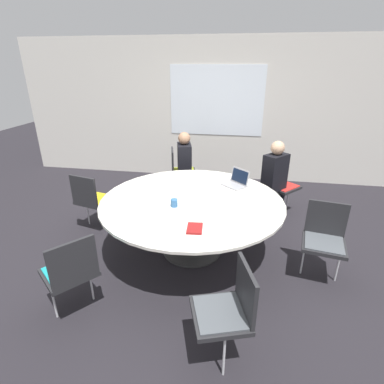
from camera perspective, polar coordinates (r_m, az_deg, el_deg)
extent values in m
plane|color=black|center=(3.93, 0.00, -11.06)|extent=(16.00, 16.00, 0.00)
cube|color=silver|center=(6.08, 4.65, 15.06)|extent=(8.00, 0.06, 2.70)
cube|color=white|center=(6.02, 4.68, 16.90)|extent=(1.80, 0.01, 1.30)
cylinder|color=#333333|center=(3.92, 0.00, -10.94)|extent=(0.74, 0.74, 0.02)
cylinder|color=#333333|center=(3.74, 0.00, -6.56)|extent=(0.18, 0.18, 0.67)
cylinder|color=silver|center=(3.58, 0.00, -1.69)|extent=(2.18, 2.18, 0.03)
cube|color=#262628|center=(4.92, 16.85, 0.93)|extent=(0.61, 0.61, 0.04)
cube|color=red|center=(4.91, 16.89, 1.21)|extent=(0.53, 0.54, 0.01)
cube|color=#262628|center=(4.95, 15.34, 3.98)|extent=(0.30, 0.33, 0.40)
cylinder|color=silver|center=(5.14, 17.76, -0.91)|extent=(0.02, 0.02, 0.41)
cylinder|color=silver|center=(4.87, 15.29, -2.00)|extent=(0.02, 0.02, 0.41)
cube|color=#262628|center=(5.35, -1.57, 3.79)|extent=(0.52, 0.53, 0.04)
cube|color=olive|center=(5.34, -1.57, 4.05)|extent=(0.45, 0.47, 0.01)
cube|color=#262628|center=(5.28, -3.72, 5.97)|extent=(0.13, 0.41, 0.40)
cylinder|color=silver|center=(5.60, -1.65, 2.24)|extent=(0.02, 0.02, 0.41)
cylinder|color=silver|center=(5.26, -1.43, 0.83)|extent=(0.02, 0.02, 0.41)
cube|color=#262628|center=(4.47, -17.90, -1.47)|extent=(0.53, 0.52, 0.04)
cube|color=gold|center=(4.46, -17.94, -1.17)|extent=(0.47, 0.45, 0.01)
cube|color=#262628|center=(4.26, -19.96, 0.23)|extent=(0.41, 0.13, 0.40)
cylinder|color=silver|center=(4.68, -19.23, -3.57)|extent=(0.02, 0.02, 0.41)
cylinder|color=silver|center=(4.45, -15.80, -4.51)|extent=(0.02, 0.02, 0.41)
cube|color=#262628|center=(3.10, -22.34, -13.95)|extent=(0.60, 0.61, 0.04)
cube|color=teal|center=(3.09, -22.42, -13.57)|extent=(0.53, 0.53, 0.01)
cube|color=#262628|center=(2.82, -21.67, -12.38)|extent=(0.29, 0.34, 0.40)
cylinder|color=silver|center=(3.21, -24.86, -18.17)|extent=(0.02, 0.02, 0.41)
cylinder|color=silver|center=(3.27, -18.67, -16.09)|extent=(0.02, 0.02, 0.41)
cube|color=#262628|center=(2.51, 5.29, -22.24)|extent=(0.54, 0.55, 0.04)
cube|color=#4C5156|center=(2.49, 5.32, -21.83)|extent=(0.47, 0.48, 0.01)
cube|color=#262628|center=(2.41, 10.25, -17.86)|extent=(0.16, 0.41, 0.40)
cylinder|color=silver|center=(2.57, 6.12, -28.59)|extent=(0.02, 0.02, 0.41)
cylinder|color=silver|center=(2.79, 4.21, -22.87)|extent=(0.02, 0.02, 0.41)
cube|color=#262628|center=(3.55, 23.79, -9.16)|extent=(0.51, 0.49, 0.04)
cube|color=#4C5156|center=(3.54, 23.86, -8.80)|extent=(0.45, 0.43, 0.01)
cube|color=#262628|center=(3.62, 24.25, -4.61)|extent=(0.42, 0.10, 0.40)
cylinder|color=silver|center=(3.69, 26.05, -12.44)|extent=(0.02, 0.02, 0.41)
cylinder|color=silver|center=(3.65, 20.37, -11.79)|extent=(0.02, 0.02, 0.41)
cylinder|color=black|center=(4.83, 16.47, -2.08)|extent=(0.10, 0.10, 0.45)
cylinder|color=black|center=(4.69, 15.16, -2.68)|extent=(0.10, 0.10, 0.45)
cube|color=black|center=(4.63, 15.51, 3.62)|extent=(0.40, 0.41, 0.55)
sphere|color=tan|center=(4.52, 16.02, 8.09)|extent=(0.20, 0.20, 0.20)
cylinder|color=black|center=(5.29, -0.37, 1.19)|extent=(0.10, 0.10, 0.45)
cylinder|color=black|center=(5.12, -0.22, 0.43)|extent=(0.10, 0.10, 0.45)
cube|color=black|center=(5.03, -1.45, 6.04)|extent=(0.30, 0.40, 0.55)
sphere|color=#A87A5B|center=(4.93, -1.50, 10.20)|extent=(0.20, 0.20, 0.20)
cube|color=#99999E|center=(4.00, 8.01, 1.26)|extent=(0.37, 0.36, 0.02)
cube|color=#99999E|center=(4.04, 9.14, 3.02)|extent=(0.25, 0.24, 0.20)
cube|color=black|center=(4.03, 9.08, 3.00)|extent=(0.22, 0.21, 0.17)
cube|color=maroon|center=(2.95, 0.51, -6.94)|extent=(0.17, 0.22, 0.02)
cylinder|color=#33669E|center=(3.39, -3.42, -2.09)|extent=(0.08, 0.08, 0.09)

